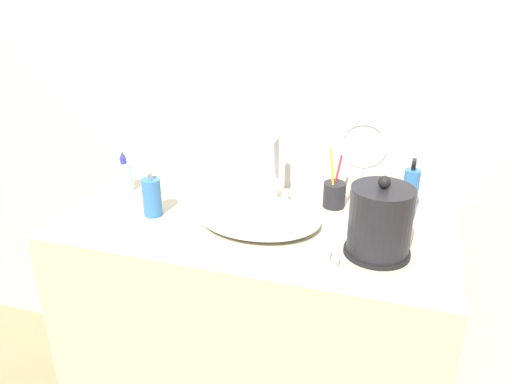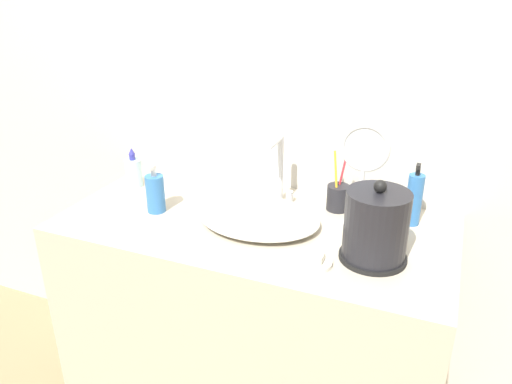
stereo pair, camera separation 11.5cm
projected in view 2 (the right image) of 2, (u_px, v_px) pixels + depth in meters
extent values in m
cube|color=beige|center=(291.00, 50.00, 1.59)|extent=(6.00, 0.04, 2.60)
cube|color=#B7AD99|center=(255.00, 331.00, 1.69)|extent=(1.18, 0.58, 0.83)
ellipsoid|color=silver|center=(259.00, 217.00, 1.50)|extent=(0.37, 0.29, 0.04)
cylinder|color=silver|center=(280.00, 169.00, 1.61)|extent=(0.02, 0.02, 0.23)
cylinder|color=silver|center=(274.00, 143.00, 1.52)|extent=(0.02, 0.11, 0.02)
cylinder|color=silver|center=(289.00, 197.00, 1.64)|extent=(0.02, 0.02, 0.04)
cylinder|color=black|center=(373.00, 257.00, 1.32)|extent=(0.18, 0.18, 0.01)
cylinder|color=black|center=(376.00, 226.00, 1.29)|extent=(0.17, 0.17, 0.19)
sphere|color=black|center=(380.00, 186.00, 1.24)|extent=(0.03, 0.03, 0.03)
cylinder|color=#232328|center=(338.00, 198.00, 1.58)|extent=(0.07, 0.07, 0.08)
cylinder|color=#E5333F|center=(342.00, 176.00, 1.56)|extent=(0.03, 0.02, 0.15)
cylinder|color=yellow|center=(336.00, 177.00, 1.55)|extent=(0.03, 0.03, 0.16)
cylinder|color=#3370B7|center=(155.00, 194.00, 1.56)|extent=(0.06, 0.06, 0.12)
cylinder|color=white|center=(153.00, 172.00, 1.53)|extent=(0.02, 0.02, 0.02)
cube|color=white|center=(151.00, 168.00, 1.52)|extent=(0.01, 0.03, 0.01)
cylinder|color=silver|center=(134.00, 173.00, 1.75)|extent=(0.06, 0.06, 0.10)
cylinder|color=#333399|center=(132.00, 157.00, 1.73)|extent=(0.02, 0.02, 0.02)
cone|color=#333399|center=(132.00, 151.00, 1.72)|extent=(0.02, 0.02, 0.02)
cylinder|color=#3370B7|center=(414.00, 200.00, 1.48)|extent=(0.05, 0.05, 0.16)
cylinder|color=black|center=(418.00, 171.00, 1.44)|extent=(0.01, 0.01, 0.02)
cube|color=black|center=(419.00, 166.00, 1.43)|extent=(0.01, 0.03, 0.01)
cylinder|color=silver|center=(313.00, 262.00, 1.30)|extent=(0.10, 0.10, 0.01)
cube|color=#EFE5C6|center=(313.00, 257.00, 1.29)|extent=(0.06, 0.04, 0.02)
cylinder|color=silver|center=(358.00, 225.00, 1.49)|extent=(0.10, 0.10, 0.01)
cylinder|color=silver|center=(361.00, 197.00, 1.45)|extent=(0.01, 0.01, 0.17)
torus|color=silver|center=(365.00, 148.00, 1.39)|extent=(0.14, 0.01, 0.14)
cylinder|color=silver|center=(365.00, 148.00, 1.39)|extent=(0.12, 0.00, 0.12)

